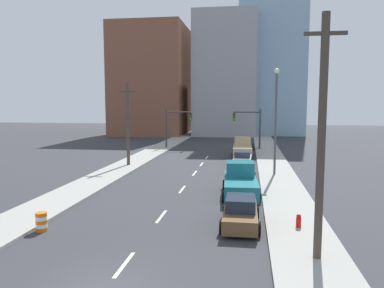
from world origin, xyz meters
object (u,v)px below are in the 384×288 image
Objects in this scene: pickup_truck_teal at (240,182)px; sedan_white at (243,170)px; street_lamp at (276,115)px; sedan_blue at (245,145)px; utility_pole_right_near at (321,138)px; fire_hydrant at (299,222)px; sedan_silver at (243,159)px; traffic_signal_right at (252,124)px; pickup_truck_tan at (242,149)px; traffic_barrel at (41,222)px; sedan_brown at (240,213)px; utility_pole_left_mid at (128,124)px; traffic_signal_left at (174,123)px.

pickup_truck_teal is 1.30× the size of sedan_white.
street_lamp reaches higher than sedan_blue.
utility_pole_right_near reaches higher than sedan_blue.
sedan_silver reaches higher than fire_hydrant.
utility_pole_right_near is 2.15× the size of sedan_blue.
street_lamp is at bearing -84.02° from traffic_signal_right.
traffic_barrel is at bearing -109.59° from pickup_truck_tan.
sedan_white is at bearing 57.92° from traffic_barrel.
fire_hydrant is (12.76, 2.04, -0.06)m from traffic_barrel.
sedan_brown is (9.84, 2.29, 0.23)m from traffic_barrel.
utility_pole_right_near is at bearing -86.17° from traffic_signal_right.
sedan_white reaches higher than fire_hydrant.
utility_pole_right_near is 1.18× the size of utility_pole_left_mid.
pickup_truck_teal reaches higher than traffic_barrel.
traffic_signal_right reaches higher than sedan_silver.
sedan_blue is (-2.69, 18.78, -4.70)m from street_lamp.
pickup_truck_tan reaches higher than pickup_truck_teal.
sedan_brown reaches higher than traffic_barrel.
utility_pole_left_mid reaches higher than pickup_truck_teal.
pickup_truck_tan is at bearing -32.54° from traffic_signal_left.
sedan_blue is at bearing 74.37° from traffic_barrel.
utility_pole_left_mid is 22.91m from fire_hydrant.
traffic_barrel is 10.11m from sedan_brown.
sedan_white is 6.29m from sedan_silver.
utility_pole_right_near is 11.86m from pickup_truck_teal.
traffic_signal_right is 0.66× the size of utility_pole_left_mid.
traffic_signal_right reaches higher than pickup_truck_tan.
traffic_signal_left is 38.51m from utility_pole_right_near.
sedan_silver reaches higher than sedan_white.
traffic_signal_left is 27.51m from pickup_truck_teal.
utility_pole_right_near reaches higher than pickup_truck_teal.
traffic_signal_right is 32.33m from sedan_brown.
utility_pole_right_near is 1.64× the size of pickup_truck_teal.
traffic_signal_left is 0.92× the size of pickup_truck_teal.
traffic_signal_left is 11.76m from pickup_truck_tan.
pickup_truck_tan reaches higher than sedan_white.
sedan_blue reaches higher than fire_hydrant.
fire_hydrant is at bearing 9.07° from traffic_barrel.
fire_hydrant is 0.19× the size of sedan_brown.
utility_pole_left_mid is at bearing -165.43° from sedan_silver.
sedan_silver is (-0.06, 12.90, -0.26)m from pickup_truck_teal.
sedan_silver reaches higher than traffic_barrel.
sedan_white reaches higher than traffic_barrel.
traffic_signal_right reaches higher than pickup_truck_teal.
utility_pole_left_mid is 1.82× the size of sedan_blue.
utility_pole_left_mid is 1.87× the size of sedan_brown.
sedan_brown is at bearing -88.23° from sedan_blue.
traffic_signal_left is 1.20× the size of sedan_white.
utility_pole_right_near is (2.42, -36.16, 1.47)m from traffic_signal_right.
sedan_silver is at bearing 117.54° from street_lamp.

